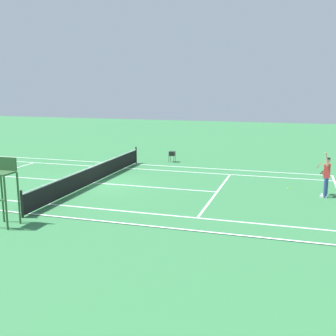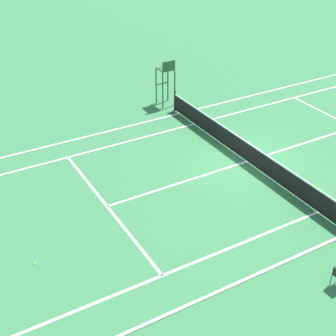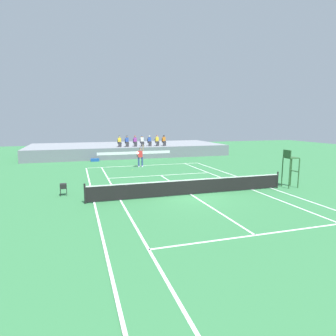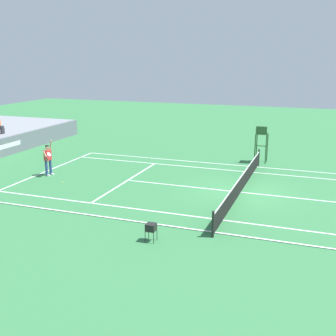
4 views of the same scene
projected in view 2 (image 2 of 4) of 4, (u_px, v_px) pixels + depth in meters
The scene contains 5 objects.
ground_plane at pixel (247, 162), 20.48m from camera, with size 80.00×80.00×0.00m, color #337542.
court at pixel (247, 162), 20.47m from camera, with size 11.08×23.88×0.03m.
net at pixel (248, 151), 20.20m from camera, with size 11.98×0.10×1.07m.
tennis_ball at pixel (35, 263), 15.14m from camera, with size 0.07×0.07×0.07m, color #D1E533.
umpire_chair at pixel (166, 76), 24.72m from camera, with size 0.77×0.77×2.44m.
Camera 2 is at (-13.59, 11.67, 10.47)m, focal length 52.03 mm.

